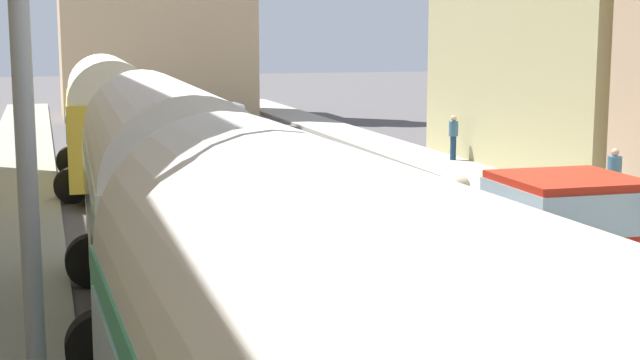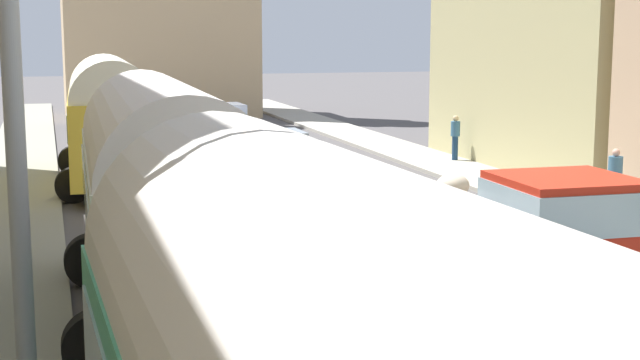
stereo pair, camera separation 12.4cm
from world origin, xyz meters
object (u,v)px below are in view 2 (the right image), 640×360
at_px(parked_bus_1, 161,190).
at_px(pedestrian_1, 455,136).
at_px(pedestrian_0, 615,178).
at_px(car_4, 178,146).
at_px(car_1, 226,122).
at_px(car_0, 281,152).
at_px(cargo_truck_0, 523,235).
at_px(streetlamp_near, 53,130).
at_px(parked_bus_2, 109,116).
at_px(car_3, 248,203).

height_order(parked_bus_1, pedestrian_1, parked_bus_1).
xyz_separation_m(parked_bus_1, pedestrian_0, (12.34, 5.62, -1.21)).
bearing_deg(car_4, car_1, 68.24).
distance_m(car_0, pedestrian_1, 6.81).
bearing_deg(cargo_truck_0, car_0, 91.31).
bearing_deg(pedestrian_0, cargo_truck_0, -133.39).
height_order(pedestrian_0, streetlamp_near, streetlamp_near).
xyz_separation_m(parked_bus_2, car_4, (2.51, 3.16, -1.42)).
height_order(cargo_truck_0, car_3, cargo_truck_0).
distance_m(car_0, car_1, 10.43).
relative_size(car_0, car_4, 0.88).
bearing_deg(pedestrian_1, car_4, 171.39).
xyz_separation_m(car_4, pedestrian_0, (9.75, -11.73, 0.22)).
relative_size(car_3, pedestrian_1, 2.08).
xyz_separation_m(car_1, streetlamp_near, (-7.53, -32.97, 3.19)).
bearing_deg(parked_bus_1, parked_bus_2, 89.66).
distance_m(parked_bus_1, car_4, 17.60).
height_order(car_3, car_4, car_4).
bearing_deg(parked_bus_2, car_1, 62.98).
bearing_deg(car_1, pedestrian_0, -71.86).
xyz_separation_m(cargo_truck_0, car_3, (-3.31, 7.41, -0.58)).
height_order(car_3, pedestrian_1, pedestrian_1).
height_order(car_0, streetlamp_near, streetlamp_near).
bearing_deg(car_4, parked_bus_2, -128.48).
xyz_separation_m(pedestrian_0, pedestrian_1, (0.15, 10.23, 0.00)).
bearing_deg(car_4, streetlamp_near, -99.78).
distance_m(cargo_truck_0, car_4, 18.67).
bearing_deg(car_0, pedestrian_1, 6.84).
height_order(car_1, pedestrian_1, pedestrian_1).
bearing_deg(car_3, car_1, 80.89).
bearing_deg(cargo_truck_0, streetlamp_near, -140.10).
bearing_deg(car_3, car_4, 90.99).
relative_size(car_0, streetlamp_near, 0.57).
bearing_deg(pedestrian_0, streetlamp_near, -136.93).
relative_size(car_3, streetlamp_near, 0.56).
relative_size(parked_bus_2, car_3, 2.28).
height_order(parked_bus_2, pedestrian_0, parked_bus_2).
bearing_deg(parked_bus_1, car_4, 81.50).
relative_size(car_1, pedestrian_1, 2.26).
relative_size(parked_bus_2, car_1, 2.09).
distance_m(parked_bus_1, pedestrian_0, 13.61).
relative_size(cargo_truck_0, pedestrian_0, 3.90).
relative_size(parked_bus_1, cargo_truck_0, 1.16).
distance_m(cargo_truck_0, car_3, 8.14).
height_order(parked_bus_2, cargo_truck_0, parked_bus_2).
bearing_deg(car_1, car_3, -99.11).
xyz_separation_m(parked_bus_1, car_0, (5.73, 15.04, -1.46)).
bearing_deg(car_3, parked_bus_1, -113.41).
distance_m(cargo_truck_0, car_0, 16.04).
height_order(parked_bus_1, cargo_truck_0, parked_bus_1).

